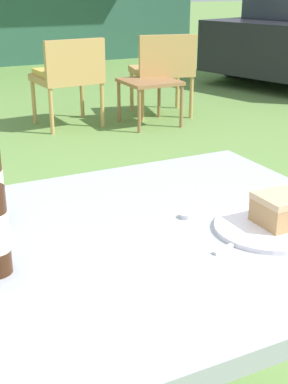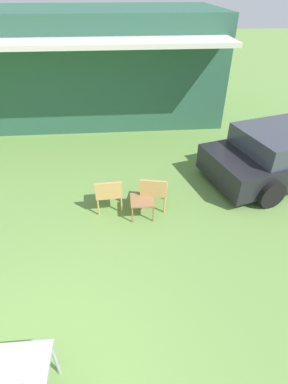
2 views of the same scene
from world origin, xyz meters
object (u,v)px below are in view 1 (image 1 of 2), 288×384
wicker_chair_cushioned (68,74)px  cake_on_plate (275,218)px  wicker_chair_plain (163,67)px  garden_side_table (150,85)px  patio_table (164,256)px

wicker_chair_cushioned → cake_on_plate: cake_on_plate is taller
wicker_chair_plain → garden_side_table: (-0.27, -0.24, -0.11)m
patio_table → cake_on_plate: cake_on_plate is taller
wicker_chair_cushioned → cake_on_plate: bearing=74.1°
wicker_chair_plain → garden_side_table: 0.38m
wicker_chair_cushioned → patio_table: (-1.01, -3.61, 0.19)m
wicker_chair_cushioned → garden_side_table: (0.67, -0.26, -0.11)m
wicker_chair_cushioned → cake_on_plate: (-0.80, -3.72, 0.28)m
garden_side_table → cake_on_plate: bearing=-113.0°
wicker_chair_cushioned → garden_side_table: 0.73m
wicker_chair_cushioned → wicker_chair_plain: (0.93, -0.02, -0.00)m
garden_side_table → patio_table: 3.76m
patio_table → garden_side_table: bearing=63.4°
patio_table → cake_on_plate: size_ratio=3.93×
wicker_chair_plain → patio_table: size_ratio=0.86×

